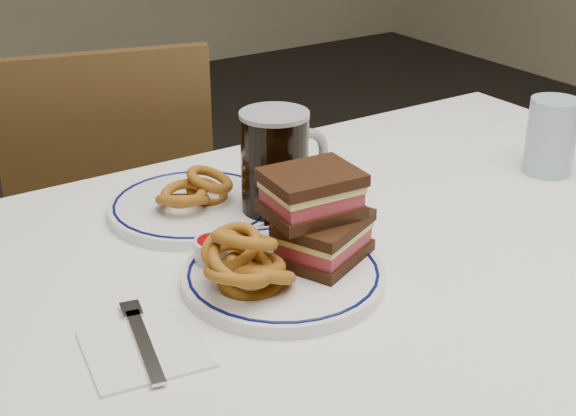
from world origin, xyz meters
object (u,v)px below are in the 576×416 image
reuben_sandwich (318,216)px  beer_mug (277,166)px  chair_far (111,223)px  far_plate (194,206)px  main_plate (283,276)px

reuben_sandwich → beer_mug: bearing=76.7°
chair_far → far_plate: 0.63m
chair_far → far_plate: size_ratio=3.56×
reuben_sandwich → beer_mug: (0.04, 0.15, 0.01)m
main_plate → beer_mug: 0.20m
chair_far → main_plate: 0.85m
chair_far → reuben_sandwich: bearing=-90.8°
reuben_sandwich → far_plate: bearing=103.3°
main_plate → reuben_sandwich: (0.06, 0.01, 0.07)m
chair_far → far_plate: bearing=-96.8°
reuben_sandwich → chair_far: bearing=89.2°
reuben_sandwich → far_plate: size_ratio=0.56×
main_plate → far_plate: (-0.00, 0.24, -0.00)m
far_plate → beer_mug: bearing=-42.2°
main_plate → reuben_sandwich: 0.09m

